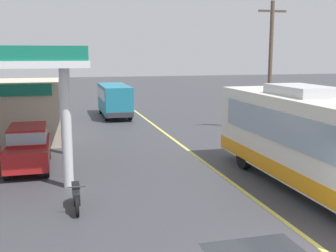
# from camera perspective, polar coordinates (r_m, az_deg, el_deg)

# --- Properties ---
(ground) EXTENTS (120.00, 120.00, 0.00)m
(ground) POSITION_cam_1_polar(r_m,az_deg,el_deg) (29.14, -2.13, 0.29)
(ground) COLOR #38383D
(lane_divider_stripe) EXTENTS (0.16, 50.00, 0.01)m
(lane_divider_stripe) POSITION_cam_1_polar(r_m,az_deg,el_deg) (24.37, 0.43, -1.59)
(lane_divider_stripe) COLOR #D8CC4C
(lane_divider_stripe) RESTS_ON ground
(coach_bus_main) EXTENTS (2.60, 11.04, 3.69)m
(coach_bus_main) POSITION_cam_1_polar(r_m,az_deg,el_deg) (15.57, 19.29, -2.29)
(coach_bus_main) COLOR silver
(coach_bus_main) RESTS_ON ground
(car_at_pump) EXTENTS (1.70, 4.20, 1.82)m
(car_at_pump) POSITION_cam_1_polar(r_m,az_deg,el_deg) (18.74, -18.50, -2.45)
(car_at_pump) COLOR maroon
(car_at_pump) RESTS_ON ground
(minibus_opposing_lane) EXTENTS (2.04, 6.13, 2.44)m
(minibus_opposing_lane) POSITION_cam_1_polar(r_m,az_deg,el_deg) (32.61, -7.31, 3.85)
(minibus_opposing_lane) COLOR teal
(minibus_opposing_lane) RESTS_ON ground
(motorcycle_parked_forecourt) EXTENTS (0.55, 1.80, 0.92)m
(motorcycle_parked_forecourt) POSITION_cam_1_polar(r_m,az_deg,el_deg) (13.63, -12.42, -9.22)
(motorcycle_parked_forecourt) COLOR black
(motorcycle_parked_forecourt) RESTS_ON ground
(pedestrian_near_pump) EXTENTS (0.55, 0.22, 1.66)m
(pedestrian_near_pump) POSITION_cam_1_polar(r_m,az_deg,el_deg) (20.10, -20.52, -1.99)
(pedestrian_near_pump) COLOR #33333F
(pedestrian_near_pump) RESTS_ON ground
(utility_pole_roadside) EXTENTS (1.80, 0.24, 7.95)m
(utility_pole_roadside) POSITION_cam_1_polar(r_m,az_deg,el_deg) (26.58, 13.76, 8.10)
(utility_pole_roadside) COLOR brown
(utility_pole_roadside) RESTS_ON ground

